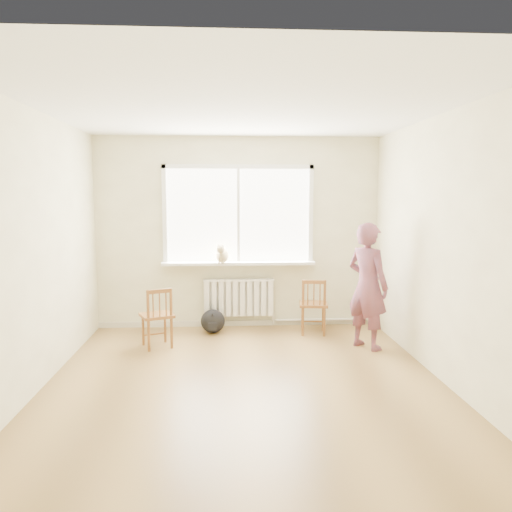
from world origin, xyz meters
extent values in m
plane|color=olive|center=(0.00, 0.00, 0.00)|extent=(4.50, 4.50, 0.00)
plane|color=white|center=(0.00, 0.00, 2.70)|extent=(4.50, 4.50, 0.00)
cube|color=#F2EDC2|center=(0.00, 2.25, 1.35)|extent=(4.00, 0.01, 2.70)
cube|color=white|center=(0.00, 2.23, 1.60)|extent=(2.00, 0.02, 1.30)
cube|color=white|center=(0.00, 2.21, 2.28)|extent=(2.12, 0.05, 0.06)
cube|color=white|center=(-1.03, 2.21, 1.60)|extent=(0.06, 0.05, 1.42)
cube|color=white|center=(1.03, 2.21, 1.60)|extent=(0.06, 0.05, 1.42)
cube|color=white|center=(0.00, 2.21, 1.60)|extent=(0.04, 0.05, 1.30)
cube|color=white|center=(0.00, 2.14, 0.93)|extent=(2.15, 0.22, 0.04)
cube|color=white|center=(0.00, 2.20, 0.43)|extent=(1.00, 0.02, 0.55)
cube|color=white|center=(0.00, 2.15, 0.43)|extent=(1.00, 0.10, 0.51)
cube|color=white|center=(0.00, 2.15, 0.69)|extent=(1.00, 0.12, 0.03)
cylinder|color=silver|center=(1.25, 2.19, 0.08)|extent=(1.40, 0.04, 0.04)
cube|color=beige|center=(0.00, 2.23, 0.04)|extent=(4.00, 0.03, 0.08)
cube|color=brown|center=(-1.04, 1.29, 0.40)|extent=(0.48, 0.47, 0.04)
cylinder|color=brown|center=(-0.97, 1.47, 0.20)|extent=(0.03, 0.03, 0.40)
cylinder|color=brown|center=(-1.23, 1.36, 0.20)|extent=(0.03, 0.03, 0.40)
cylinder|color=brown|center=(-0.86, 1.21, 0.20)|extent=(0.03, 0.03, 0.40)
cylinder|color=brown|center=(-1.12, 1.10, 0.20)|extent=(0.03, 0.03, 0.40)
cylinder|color=brown|center=(-0.86, 1.21, 0.38)|extent=(0.04, 0.04, 0.76)
cylinder|color=brown|center=(-1.12, 1.10, 0.38)|extent=(0.04, 0.04, 0.76)
cube|color=brown|center=(-0.99, 1.15, 0.73)|extent=(0.29, 0.15, 0.05)
cylinder|color=brown|center=(-0.92, 1.18, 0.57)|extent=(0.02, 0.02, 0.30)
cylinder|color=brown|center=(-0.99, 1.15, 0.57)|extent=(0.02, 0.02, 0.30)
cylinder|color=brown|center=(-1.06, 1.12, 0.57)|extent=(0.02, 0.02, 0.30)
cube|color=brown|center=(1.01, 1.78, 0.40)|extent=(0.42, 0.41, 0.04)
cylinder|color=brown|center=(1.17, 1.90, 0.20)|extent=(0.03, 0.03, 0.40)
cylinder|color=brown|center=(0.88, 1.94, 0.20)|extent=(0.03, 0.03, 0.40)
cylinder|color=brown|center=(1.13, 1.62, 0.20)|extent=(0.03, 0.03, 0.40)
cylinder|color=brown|center=(0.84, 1.66, 0.20)|extent=(0.03, 0.03, 0.40)
cylinder|color=brown|center=(1.13, 1.62, 0.38)|extent=(0.04, 0.04, 0.76)
cylinder|color=brown|center=(0.84, 1.66, 0.38)|extent=(0.04, 0.04, 0.76)
cube|color=brown|center=(0.99, 1.64, 0.74)|extent=(0.31, 0.07, 0.05)
cylinder|color=brown|center=(1.07, 1.63, 0.58)|extent=(0.02, 0.02, 0.31)
cylinder|color=brown|center=(0.99, 1.64, 0.58)|extent=(0.02, 0.02, 0.31)
cylinder|color=brown|center=(0.91, 1.65, 0.58)|extent=(0.02, 0.02, 0.31)
imported|color=#B93D3F|center=(1.55, 1.09, 0.78)|extent=(0.64, 0.68, 1.56)
ellipsoid|color=beige|center=(-0.23, 2.07, 1.05)|extent=(0.22, 0.30, 0.20)
sphere|color=beige|center=(-0.25, 1.94, 1.15)|extent=(0.11, 0.11, 0.11)
cone|color=beige|center=(-0.28, 1.95, 1.20)|extent=(0.04, 0.04, 0.04)
cone|color=beige|center=(-0.22, 1.94, 1.20)|extent=(0.04, 0.04, 0.04)
cylinder|color=beige|center=(-0.20, 2.21, 0.99)|extent=(0.06, 0.18, 0.02)
cylinder|color=beige|center=(-0.28, 1.98, 1.00)|extent=(0.02, 0.02, 0.10)
cylinder|color=beige|center=(-0.22, 1.97, 1.00)|extent=(0.02, 0.02, 0.10)
ellipsoid|color=black|center=(-0.37, 1.88, 0.16)|extent=(0.39, 0.33, 0.33)
camera|label=1|loc=(-0.19, -4.83, 1.88)|focal=35.00mm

